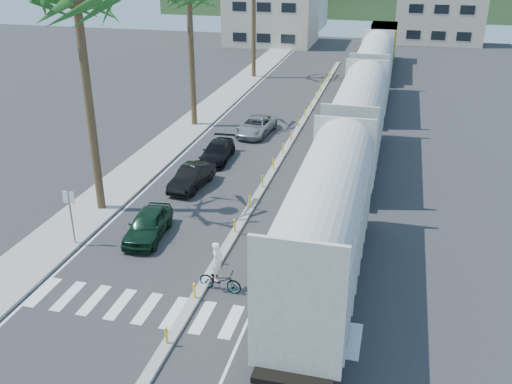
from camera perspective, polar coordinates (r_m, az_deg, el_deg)
ground at (r=25.11m, az=-5.36°, el=-9.50°), size 140.00×140.00×0.00m
sidewalk at (r=49.32m, az=-5.18°, el=7.75°), size 3.00×90.00×0.15m
rails at (r=49.64m, az=11.02°, el=7.45°), size 1.56×100.00×0.06m
median at (r=42.54m, az=3.50°, el=5.15°), size 0.45×60.00×0.85m
crosswalk at (r=23.58m, az=-6.99°, el=-12.07°), size 14.00×2.20×0.01m
lane_markings at (r=47.68m, az=2.11°, el=7.16°), size 9.42×90.00×0.01m
freight_train at (r=42.90m, az=10.72°, el=8.87°), size 3.00×60.94×5.85m
street_sign at (r=28.69m, az=-18.08°, el=-1.65°), size 0.60×0.08×3.00m
buildings at (r=92.80m, az=5.90°, el=18.07°), size 38.00×27.00×10.00m
car_lead at (r=29.12m, az=-10.75°, el=-3.22°), size 2.41×4.43×1.41m
car_second at (r=34.54m, az=-6.44°, el=1.49°), size 2.26×4.38×1.35m
car_third at (r=38.74m, az=-3.90°, el=4.06°), size 2.17×4.52×1.26m
car_rear at (r=44.00m, az=-0.03°, el=6.63°), size 3.13×5.20×1.32m
cyclist at (r=24.50m, az=-3.67°, el=-8.33°), size 1.07×2.05×2.30m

